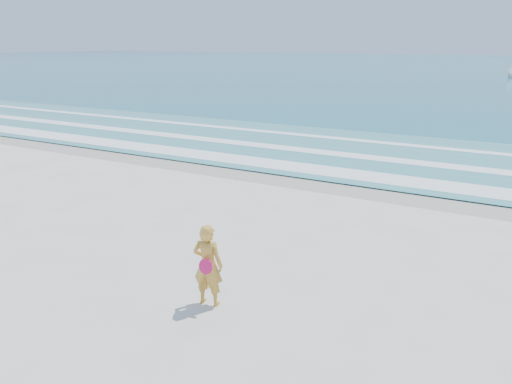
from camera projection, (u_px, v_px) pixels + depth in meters
The scene contains 8 objects.
ground at pixel (129, 294), 9.28m from camera, with size 400.00×400.00×0.00m, color silver.
wet_sand at pixel (317, 181), 16.79m from camera, with size 400.00×2.40×0.00m, color #B2A893.
ocean at pixel (508, 66), 96.90m from camera, with size 400.00×190.00×0.04m, color #19727F.
shallow at pixel (363, 152), 20.95m from camera, with size 400.00×10.00×0.01m, color #59B7AD.
foam_near at pixel (331, 171), 17.86m from camera, with size 400.00×1.40×0.01m, color white.
foam_mid at pixel (357, 156), 20.28m from camera, with size 400.00×0.90×0.01m, color white.
foam_far at pixel (380, 142), 23.03m from camera, with size 400.00×0.60×0.01m, color white.
woman at pixel (208, 265), 8.72m from camera, with size 0.60×0.45×1.50m.
Camera 1 is at (6.15, -6.10, 4.49)m, focal length 35.00 mm.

